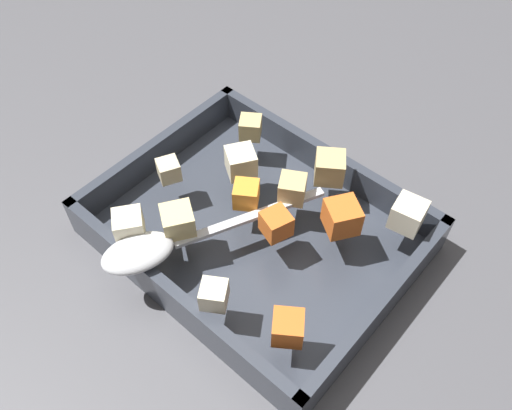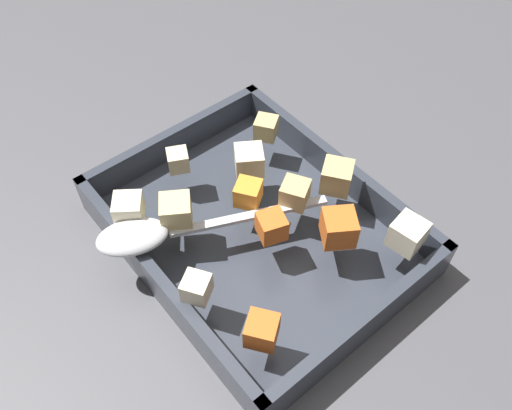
{
  "view_description": "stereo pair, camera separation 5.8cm",
  "coord_description": "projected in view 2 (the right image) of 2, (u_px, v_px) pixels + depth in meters",
  "views": [
    {
      "loc": [
        0.26,
        -0.28,
        0.52
      ],
      "look_at": [
        0.02,
        -0.01,
        0.06
      ],
      "focal_mm": 37.75,
      "sensor_mm": 36.0,
      "label": 1
    },
    {
      "loc": [
        0.3,
        -0.24,
        0.52
      ],
      "look_at": [
        0.02,
        -0.01,
        0.06
      ],
      "focal_mm": 37.75,
      "sensor_mm": 36.0,
      "label": 2
    }
  ],
  "objects": [
    {
      "name": "parsnip_chunk_front_center",
      "position": [
        408.0,
        234.0,
        0.55
      ],
      "size": [
        0.04,
        0.04,
        0.03
      ],
      "primitive_type": "cube",
      "rotation": [
        0.0,
        0.0,
        0.16
      ],
      "color": "beige",
      "rests_on": "baking_dish"
    },
    {
      "name": "potato_chunk_mid_right",
      "position": [
        266.0,
        128.0,
        0.65
      ],
      "size": [
        0.04,
        0.04,
        0.03
      ],
      "primitive_type": "cube",
      "rotation": [
        0.0,
        0.0,
        5.32
      ],
      "color": "tan",
      "rests_on": "baking_dish"
    },
    {
      "name": "ground_plane",
      "position": [
        255.0,
        226.0,
        0.64
      ],
      "size": [
        4.0,
        4.0,
        0.0
      ],
      "primitive_type": "plane",
      "color": "#4C4C51"
    },
    {
      "name": "potato_chunk_rim_edge",
      "position": [
        295.0,
        193.0,
        0.59
      ],
      "size": [
        0.04,
        0.04,
        0.03
      ],
      "primitive_type": "cube",
      "rotation": [
        0.0,
        0.0,
        0.53
      ],
      "color": "tan",
      "rests_on": "baking_dish"
    },
    {
      "name": "carrot_chunk_back_center",
      "position": [
        339.0,
        228.0,
        0.55
      ],
      "size": [
        0.05,
        0.05,
        0.03
      ],
      "primitive_type": "cube",
      "rotation": [
        0.0,
        0.0,
        2.56
      ],
      "color": "orange",
      "rests_on": "baking_dish"
    },
    {
      "name": "baking_dish",
      "position": [
        256.0,
        232.0,
        0.62
      ],
      "size": [
        0.34,
        0.27,
        0.05
      ],
      "color": "#333842",
      "rests_on": "ground_plane"
    },
    {
      "name": "potato_chunk_near_left",
      "position": [
        249.0,
        161.0,
        0.61
      ],
      "size": [
        0.04,
        0.04,
        0.03
      ],
      "primitive_type": "cube",
      "rotation": [
        0.0,
        0.0,
        0.99
      ],
      "color": "beige",
      "rests_on": "baking_dish"
    },
    {
      "name": "potato_chunk_mid_left",
      "position": [
        196.0,
        288.0,
        0.51
      ],
      "size": [
        0.04,
        0.04,
        0.03
      ],
      "primitive_type": "cube",
      "rotation": [
        0.0,
        0.0,
        3.72
      ],
      "color": "beige",
      "rests_on": "baking_dish"
    },
    {
      "name": "carrot_chunk_corner_nw",
      "position": [
        248.0,
        193.0,
        0.59
      ],
      "size": [
        0.04,
        0.04,
        0.03
      ],
      "primitive_type": "cube",
      "rotation": [
        0.0,
        0.0,
        0.6
      ],
      "color": "orange",
      "rests_on": "baking_dish"
    },
    {
      "name": "potato_chunk_corner_ne",
      "position": [
        337.0,
        177.0,
        0.6
      ],
      "size": [
        0.05,
        0.05,
        0.03
      ],
      "primitive_type": "cube",
      "rotation": [
        0.0,
        0.0,
        3.76
      ],
      "color": "tan",
      "rests_on": "baking_dish"
    },
    {
      "name": "carrot_chunk_corner_se",
      "position": [
        272.0,
        226.0,
        0.56
      ],
      "size": [
        0.04,
        0.04,
        0.03
      ],
      "primitive_type": "cube",
      "rotation": [
        0.0,
        0.0,
        5.96
      ],
      "color": "orange",
      "rests_on": "baking_dish"
    },
    {
      "name": "potato_chunk_corner_sw",
      "position": [
        178.0,
        160.0,
        0.62
      ],
      "size": [
        0.03,
        0.03,
        0.02
      ],
      "primitive_type": "cube",
      "rotation": [
        0.0,
        0.0,
        2.68
      ],
      "color": "beige",
      "rests_on": "baking_dish"
    },
    {
      "name": "potato_chunk_far_right",
      "position": [
        129.0,
        209.0,
        0.57
      ],
      "size": [
        0.04,
        0.04,
        0.03
      ],
      "primitive_type": "cube",
      "rotation": [
        0.0,
        0.0,
        0.93
      ],
      "color": "beige",
      "rests_on": "baking_dish"
    },
    {
      "name": "serving_spoon",
      "position": [
        146.0,
        234.0,
        0.56
      ],
      "size": [
        0.13,
        0.24,
        0.02
      ],
      "rotation": [
        0.0,
        0.0,
        1.15
      ],
      "color": "silver",
      "rests_on": "baking_dish"
    },
    {
      "name": "potato_chunk_heap_top",
      "position": [
        176.0,
        212.0,
        0.57
      ],
      "size": [
        0.04,
        0.04,
        0.03
      ],
      "primitive_type": "cube",
      "rotation": [
        0.0,
        0.0,
        0.99
      ],
      "color": "#E0CC89",
      "rests_on": "baking_dish"
    },
    {
      "name": "carrot_chunk_center",
      "position": [
        262.0,
        330.0,
        0.49
      ],
      "size": [
        0.04,
        0.04,
        0.03
      ],
      "primitive_type": "cube",
      "rotation": [
        0.0,
        0.0,
        0.62
      ],
      "color": "orange",
      "rests_on": "baking_dish"
    }
  ]
}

